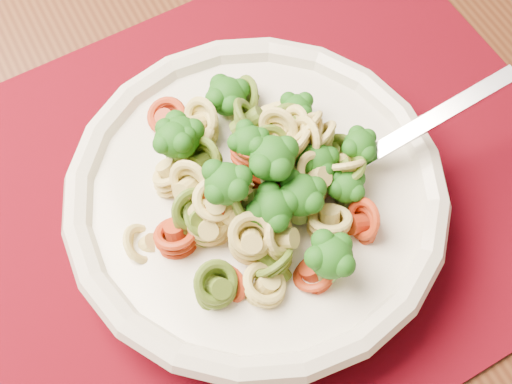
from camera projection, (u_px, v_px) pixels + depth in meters
dining_table at (286, 157)px, 0.65m from camera, size 1.47×0.99×0.76m
placemat at (249, 197)px, 0.51m from camera, size 0.48×0.38×0.00m
pasta_bowl at (256, 199)px, 0.48m from camera, size 0.26×0.26×0.05m
pasta_broccoli_heap at (256, 188)px, 0.46m from camera, size 0.22×0.22×0.06m
fork at (330, 179)px, 0.47m from camera, size 0.18×0.05×0.08m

